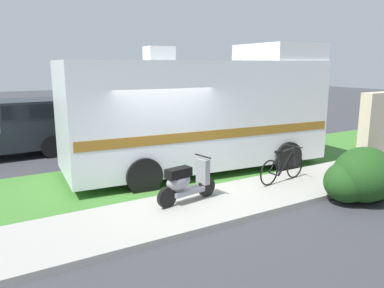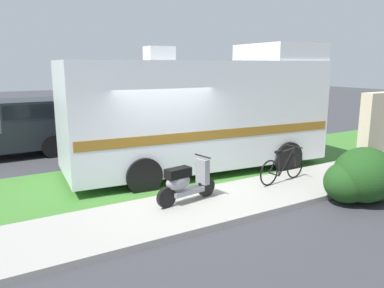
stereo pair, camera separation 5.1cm
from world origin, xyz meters
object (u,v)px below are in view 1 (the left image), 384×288
at_px(scooter, 185,182).
at_px(pickup_truck_near, 12,127).
at_px(bicycle, 282,168).
at_px(motorhome_rv, 200,111).
at_px(pickup_truck_far, 160,106).
at_px(bottle_green, 341,171).

height_order(scooter, pickup_truck_near, pickup_truck_near).
relative_size(scooter, pickup_truck_near, 0.27).
relative_size(scooter, bicycle, 0.93).
bearing_deg(bicycle, motorhome_rv, 113.72).
bearing_deg(motorhome_rv, pickup_truck_near, 132.48).
xyz_separation_m(bicycle, pickup_truck_near, (-5.42, 7.12, 0.51)).
relative_size(pickup_truck_far, bottle_green, 19.42).
relative_size(motorhome_rv, bicycle, 4.54).
xyz_separation_m(motorhome_rv, pickup_truck_far, (2.88, 8.28, -0.78)).
bearing_deg(bottle_green, pickup_truck_near, 133.78).
bearing_deg(bicycle, bottle_green, -12.53).
distance_m(motorhome_rv, bicycle, 2.82).
height_order(motorhome_rv, scooter, motorhome_rv).
xyz_separation_m(scooter, pickup_truck_near, (-2.57, 7.12, 0.42)).
distance_m(pickup_truck_near, bottle_green, 10.44).
bearing_deg(motorhome_rv, scooter, -128.45).
height_order(scooter, bicycle, scooter).
xyz_separation_m(bicycle, pickup_truck_far, (1.86, 10.59, 0.47)).
distance_m(scooter, bicycle, 2.85).
bearing_deg(motorhome_rv, bicycle, -66.28).
xyz_separation_m(pickup_truck_near, bottle_green, (7.20, -7.52, -0.76)).
height_order(motorhome_rv, pickup_truck_near, motorhome_rv).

